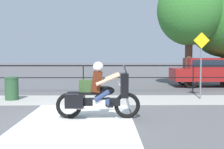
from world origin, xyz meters
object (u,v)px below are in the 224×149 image
(motorcycle, at_px, (98,94))
(tree_behind_sign, at_px, (189,10))
(trash_bin, at_px, (12,88))
(street_sign, at_px, (201,58))
(parked_car, at_px, (210,70))

(motorcycle, bearing_deg, tree_behind_sign, 56.11)
(motorcycle, xyz_separation_m, tree_behind_sign, (4.76, 7.88, 3.53))
(trash_bin, bearing_deg, motorcycle, -43.30)
(trash_bin, height_order, street_sign, street_sign)
(parked_car, xyz_separation_m, street_sign, (-2.00, -4.52, 0.70))
(trash_bin, xyz_separation_m, tree_behind_sign, (8.21, 4.62, 3.76))
(motorcycle, relative_size, street_sign, 0.88)
(motorcycle, distance_m, street_sign, 5.28)
(parked_car, height_order, tree_behind_sign, tree_behind_sign)
(motorcycle, relative_size, parked_car, 0.53)
(motorcycle, bearing_deg, trash_bin, 133.95)
(parked_car, xyz_separation_m, trash_bin, (-9.41, -4.64, -0.46))
(tree_behind_sign, bearing_deg, trash_bin, -150.65)
(street_sign, bearing_deg, trash_bin, -179.08)
(motorcycle, xyz_separation_m, parked_car, (5.95, 7.89, 0.23))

